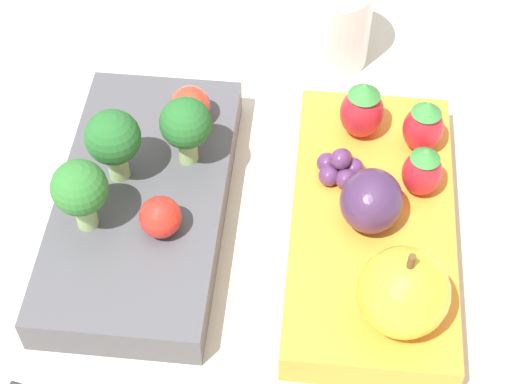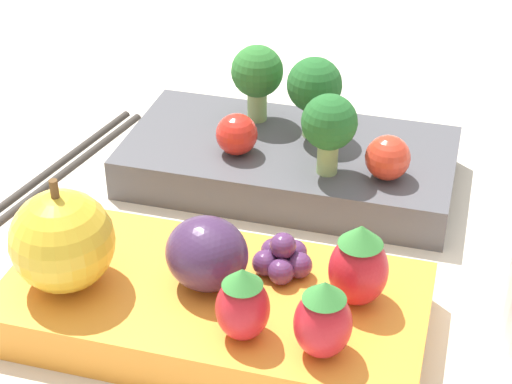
% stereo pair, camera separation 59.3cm
% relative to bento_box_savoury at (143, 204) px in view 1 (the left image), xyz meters
% --- Properties ---
extents(ground_plane, '(4.00, 4.00, 0.00)m').
position_rel_bento_box_savoury_xyz_m(ground_plane, '(0.01, -0.08, -0.01)').
color(ground_plane, beige).
extents(bento_box_savoury, '(0.23, 0.14, 0.03)m').
position_rel_bento_box_savoury_xyz_m(bento_box_savoury, '(0.00, 0.00, 0.00)').
color(bento_box_savoury, '#4C4C51').
rests_on(bento_box_savoury, ground_plane).
extents(bento_box_fruit, '(0.23, 0.14, 0.03)m').
position_rel_bento_box_savoury_xyz_m(bento_box_fruit, '(0.02, -0.15, -0.00)').
color(bento_box_fruit, orange).
rests_on(bento_box_fruit, ground_plane).
extents(broccoli_floret_0, '(0.04, 0.04, 0.05)m').
position_rel_bento_box_savoury_xyz_m(broccoli_floret_0, '(0.01, 0.02, 0.05)').
color(broccoli_floret_0, '#93B770').
rests_on(broccoli_floret_0, bento_box_savoury).
extents(broccoli_floret_1, '(0.03, 0.03, 0.05)m').
position_rel_bento_box_savoury_xyz_m(broccoli_floret_1, '(-0.03, 0.02, 0.05)').
color(broccoli_floret_1, '#93B770').
rests_on(broccoli_floret_1, bento_box_savoury).
extents(broccoli_floret_2, '(0.03, 0.03, 0.05)m').
position_rel_bento_box_savoury_xyz_m(broccoli_floret_2, '(0.03, -0.02, 0.05)').
color(broccoli_floret_2, '#93B770').
rests_on(broccoli_floret_2, bento_box_savoury).
extents(cherry_tomato_0, '(0.03, 0.03, 0.03)m').
position_rel_bento_box_savoury_xyz_m(cherry_tomato_0, '(0.07, -0.01, 0.03)').
color(cherry_tomato_0, red).
rests_on(cherry_tomato_0, bento_box_savoury).
extents(cherry_tomato_1, '(0.03, 0.03, 0.03)m').
position_rel_bento_box_savoury_xyz_m(cherry_tomato_1, '(-0.03, -0.02, 0.03)').
color(cherry_tomato_1, red).
rests_on(cherry_tomato_1, bento_box_savoury).
extents(apple, '(0.05, 0.05, 0.06)m').
position_rel_bento_box_savoury_xyz_m(apple, '(-0.05, -0.18, 0.04)').
color(apple, gold).
rests_on(apple, bento_box_fruit).
extents(strawberry_0, '(0.03, 0.03, 0.04)m').
position_rel_bento_box_savoury_xyz_m(strawberry_0, '(0.09, -0.17, 0.03)').
color(strawberry_0, red).
rests_on(strawberry_0, bento_box_fruit).
extents(strawberry_1, '(0.03, 0.03, 0.05)m').
position_rel_bento_box_savoury_xyz_m(strawberry_1, '(0.09, -0.13, 0.03)').
color(strawberry_1, red).
rests_on(strawberry_1, bento_box_fruit).
extents(strawberry_2, '(0.03, 0.03, 0.04)m').
position_rel_bento_box_savoury_xyz_m(strawberry_2, '(0.05, -0.17, 0.03)').
color(strawberry_2, red).
rests_on(strawberry_2, bento_box_fruit).
extents(plum, '(0.04, 0.04, 0.04)m').
position_rel_bento_box_savoury_xyz_m(plum, '(0.02, -0.15, 0.03)').
color(plum, '#42284C').
rests_on(plum, bento_box_fruit).
extents(grape_cluster, '(0.03, 0.03, 0.02)m').
position_rel_bento_box_savoury_xyz_m(grape_cluster, '(0.05, -0.12, 0.02)').
color(grape_cluster, '#562D5B').
rests_on(grape_cluster, bento_box_fruit).
extents(drinking_cup, '(0.06, 0.06, 0.07)m').
position_rel_bento_box_savoury_xyz_m(drinking_cup, '(0.19, -0.09, 0.02)').
color(drinking_cup, white).
rests_on(drinking_cup, ground_plane).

